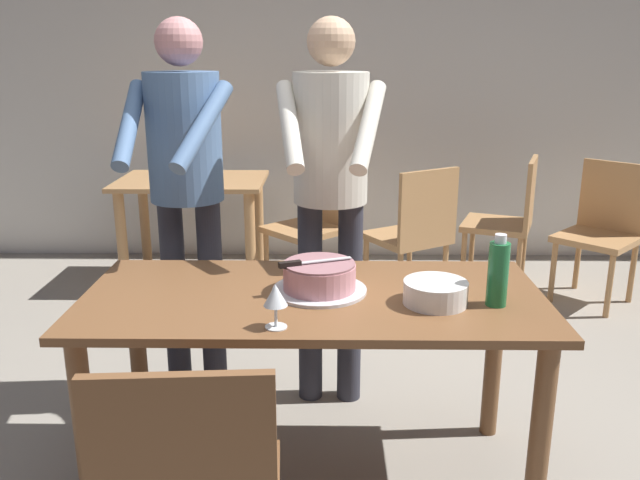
% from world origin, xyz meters
% --- Properties ---
extents(ground_plane, '(14.00, 14.00, 0.00)m').
position_xyz_m(ground_plane, '(0.00, 0.00, 0.00)').
color(ground_plane, gray).
extents(back_wall, '(10.00, 0.12, 2.70)m').
position_xyz_m(back_wall, '(0.00, 2.92, 1.35)').
color(back_wall, silver).
rests_on(back_wall, ground_plane).
extents(main_dining_table, '(1.64, 0.77, 0.75)m').
position_xyz_m(main_dining_table, '(0.00, 0.00, 0.63)').
color(main_dining_table, brown).
rests_on(main_dining_table, ground_plane).
extents(cake_on_platter, '(0.34, 0.34, 0.11)m').
position_xyz_m(cake_on_platter, '(0.02, 0.02, 0.80)').
color(cake_on_platter, silver).
rests_on(cake_on_platter, main_dining_table).
extents(cake_knife, '(0.26, 0.12, 0.02)m').
position_xyz_m(cake_knife, '(-0.05, -0.00, 0.87)').
color(cake_knife, silver).
rests_on(cake_knife, cake_on_platter).
extents(plate_stack, '(0.22, 0.22, 0.08)m').
position_xyz_m(plate_stack, '(0.42, -0.09, 0.79)').
color(plate_stack, white).
rests_on(plate_stack, main_dining_table).
extents(wine_glass_near, '(0.08, 0.08, 0.14)m').
position_xyz_m(wine_glass_near, '(-0.11, -0.29, 0.85)').
color(wine_glass_near, silver).
rests_on(wine_glass_near, main_dining_table).
extents(water_bottle, '(0.07, 0.07, 0.25)m').
position_xyz_m(water_bottle, '(0.62, -0.10, 0.86)').
color(water_bottle, '#1E6B38').
rests_on(water_bottle, main_dining_table).
extents(person_cutting_cake, '(0.47, 0.56, 1.72)m').
position_xyz_m(person_cutting_cake, '(0.06, 0.60, 1.08)').
color(person_cutting_cake, '#2D2D38').
rests_on(person_cutting_cake, ground_plane).
extents(person_standing_beside, '(0.46, 0.57, 1.72)m').
position_xyz_m(person_standing_beside, '(-0.57, 0.63, 1.08)').
color(person_standing_beside, '#2D2D38').
rests_on(person_standing_beside, ground_plane).
extents(background_table, '(1.00, 0.70, 0.74)m').
position_xyz_m(background_table, '(-0.89, 2.22, 0.58)').
color(background_table, tan).
rests_on(background_table, ground_plane).
extents(background_chair_0, '(0.62, 0.62, 0.90)m').
position_xyz_m(background_chair_0, '(-0.05, 2.09, 0.49)').
color(background_chair_0, tan).
rests_on(background_chair_0, ground_plane).
extents(background_chair_1, '(0.62, 0.62, 0.90)m').
position_xyz_m(background_chair_1, '(1.82, 1.90, 0.49)').
color(background_chair_1, tan).
rests_on(background_chair_1, ground_plane).
extents(background_chair_2, '(0.57, 0.57, 0.90)m').
position_xyz_m(background_chair_2, '(1.28, 2.15, 0.49)').
color(background_chair_2, tan).
rests_on(background_chair_2, ground_plane).
extents(background_chair_3, '(0.61, 0.61, 0.90)m').
position_xyz_m(background_chair_3, '(0.59, 1.79, 0.49)').
color(background_chair_3, tan).
rests_on(background_chair_3, ground_plane).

